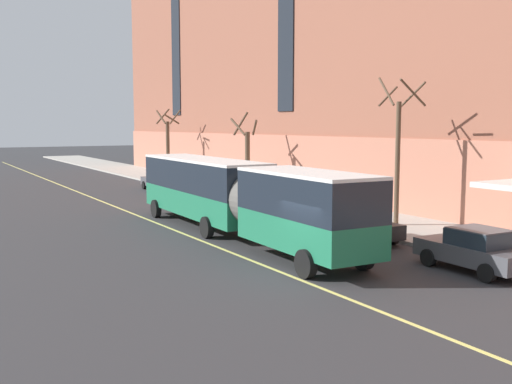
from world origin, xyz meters
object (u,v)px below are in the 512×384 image
at_px(parked_car_black_0, 359,224).
at_px(street_tree_mid_block, 398,150).
at_px(parked_car_darkgray_2, 475,250).
at_px(street_tree_far_uptown, 247,156).
at_px(city_bus, 235,194).
at_px(parked_car_darkgray_3, 161,180).
at_px(street_tree_far_downtown, 168,143).

relative_size(parked_car_black_0, street_tree_mid_block, 0.59).
xyz_separation_m(parked_car_black_0, parked_car_darkgray_2, (0.01, -6.35, -0.00)).
bearing_deg(street_tree_far_uptown, parked_car_black_0, -102.79).
bearing_deg(street_tree_mid_block, parked_car_darkgray_2, -115.79).
bearing_deg(parked_car_black_0, city_bus, 140.55).
bearing_deg(street_tree_far_uptown, parked_car_darkgray_3, 119.35).
bearing_deg(street_tree_far_downtown, parked_car_black_0, -96.95).
xyz_separation_m(parked_car_black_0, street_tree_mid_block, (3.96, 1.81, 3.16)).
distance_m(parked_car_black_0, street_tree_mid_block, 5.38).
bearing_deg(parked_car_darkgray_2, parked_car_darkgray_3, 90.05).
xyz_separation_m(parked_car_darkgray_3, street_tree_mid_block, (3.98, -22.35, 3.15)).
xyz_separation_m(city_bus, parked_car_black_0, (4.31, -3.55, -1.24)).
xyz_separation_m(street_tree_mid_block, street_tree_far_downtown, (0.00, 30.66, -0.43)).
distance_m(parked_car_darkgray_3, street_tree_far_downtown, 9.61).
bearing_deg(parked_car_darkgray_2, city_bus, 113.57).
distance_m(city_bus, street_tree_far_uptown, 15.95).
xyz_separation_m(parked_car_darkgray_2, street_tree_far_uptown, (3.89, 23.54, 2.16)).
relative_size(city_bus, parked_car_black_0, 4.23).
relative_size(parked_car_darkgray_3, street_tree_mid_block, 0.61).
xyz_separation_m(city_bus, street_tree_mid_block, (8.27, -1.73, 1.92)).
bearing_deg(street_tree_far_downtown, street_tree_far_uptown, -90.21).
distance_m(parked_car_darkgray_2, parked_car_darkgray_3, 30.51).
height_order(street_tree_mid_block, street_tree_far_downtown, street_tree_mid_block).
bearing_deg(street_tree_far_uptown, parked_car_darkgray_2, -99.39).
relative_size(parked_car_darkgray_2, street_tree_mid_block, 0.58).
bearing_deg(street_tree_far_downtown, parked_car_darkgray_2, -95.81).
bearing_deg(street_tree_far_downtown, parked_car_darkgray_3, -115.58).
bearing_deg(parked_car_darkgray_3, parked_car_darkgray_2, -89.95).
relative_size(city_bus, street_tree_far_uptown, 3.10).
height_order(city_bus, street_tree_far_uptown, street_tree_far_uptown).
height_order(parked_car_black_0, parked_car_darkgray_3, same).
xyz_separation_m(parked_car_black_0, street_tree_far_uptown, (3.90, 17.18, 2.16)).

